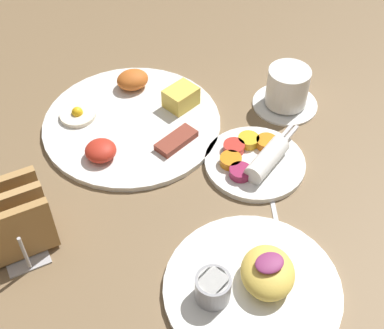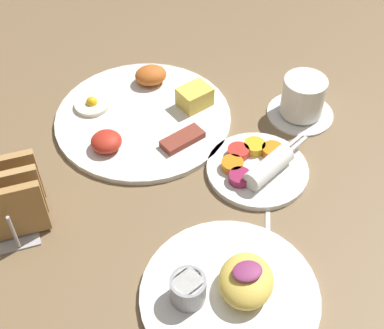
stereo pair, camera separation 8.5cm
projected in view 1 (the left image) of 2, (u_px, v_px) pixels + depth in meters
ground_plane at (160, 194)px, 0.84m from camera, size 3.00×3.00×0.00m
plate_breakfast at (133, 120)px, 0.95m from camera, size 0.31×0.31×0.05m
plate_condiments at (255, 160)px, 0.88m from camera, size 0.18×0.17×0.04m
plate_foreground at (252, 284)px, 0.72m from camera, size 0.24×0.24×0.06m
toast_rack at (13, 220)px, 0.75m from camera, size 0.10×0.12×0.10m
coffee_cup at (287, 90)px, 0.97m from camera, size 0.12×0.12×0.08m
teaspoon at (271, 192)px, 0.84m from camera, size 0.06×0.12×0.01m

